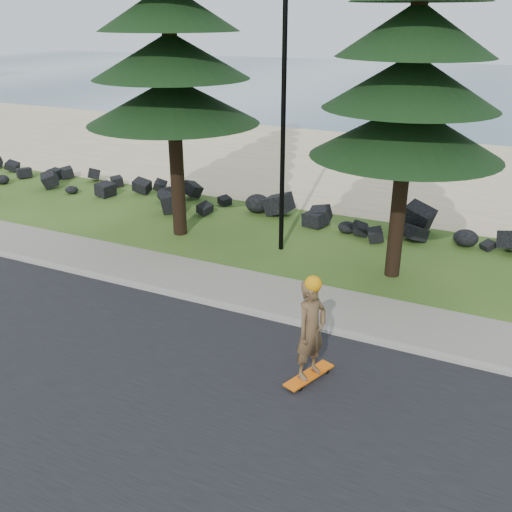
{
  "coord_description": "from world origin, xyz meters",
  "views": [
    {
      "loc": [
        6.31,
        -11.66,
        6.61
      ],
      "look_at": [
        0.7,
        0.0,
        1.11
      ],
      "focal_mm": 40.0,
      "sensor_mm": 36.0,
      "label": 1
    }
  ],
  "objects": [
    {
      "name": "kerb",
      "position": [
        0.0,
        -0.9,
        0.05
      ],
      "size": [
        160.0,
        0.2,
        0.1
      ],
      "primitive_type": "cube",
      "color": "#9B988B",
      "rests_on": "ground"
    },
    {
      "name": "road",
      "position": [
        0.0,
        -4.5,
        0.01
      ],
      "size": [
        160.0,
        7.0,
        0.02
      ],
      "primitive_type": "cube",
      "color": "black",
      "rests_on": "ground"
    },
    {
      "name": "beach_sand",
      "position": [
        0.0,
        14.5,
        0.01
      ],
      "size": [
        160.0,
        15.0,
        0.01
      ],
      "primitive_type": "cube",
      "color": "tan",
      "rests_on": "ground"
    },
    {
      "name": "lamp_post",
      "position": [
        0.0,
        3.2,
        4.13
      ],
      "size": [
        0.25,
        0.14,
        8.14
      ],
      "color": "black",
      "rests_on": "ground"
    },
    {
      "name": "ocean",
      "position": [
        0.0,
        51.0,
        0.0
      ],
      "size": [
        160.0,
        58.0,
        0.01
      ],
      "primitive_type": "cube",
      "color": "#3D6275",
      "rests_on": "ground"
    },
    {
      "name": "seawall_boulders",
      "position": [
        0.0,
        5.6,
        0.0
      ],
      "size": [
        60.0,
        2.4,
        1.1
      ],
      "primitive_type": null,
      "color": "black",
      "rests_on": "ground"
    },
    {
      "name": "ground",
      "position": [
        0.0,
        0.0,
        0.0
      ],
      "size": [
        160.0,
        160.0,
        0.0
      ],
      "primitive_type": "plane",
      "color": "#2E4E18",
      "rests_on": "ground"
    },
    {
      "name": "skateboarder",
      "position": [
        3.2,
        -2.81,
        1.12
      ],
      "size": [
        0.7,
        1.23,
        2.23
      ],
      "rotation": [
        0.0,
        0.0,
        1.23
      ],
      "color": "orange",
      "rests_on": "ground"
    },
    {
      "name": "sidewalk",
      "position": [
        0.0,
        0.2,
        0.04
      ],
      "size": [
        160.0,
        2.0,
        0.08
      ],
      "primitive_type": "cube",
      "color": "gray",
      "rests_on": "ground"
    }
  ]
}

